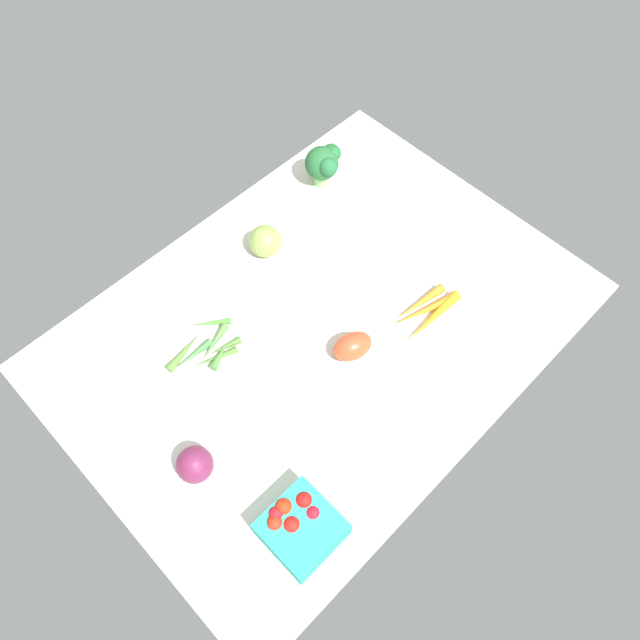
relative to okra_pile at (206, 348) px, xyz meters
The scene contains 8 objects.
tablecloth 23.50cm from the okra_pile, 30.52° to the right, with size 104.00×76.00×2.00cm, color silver.
okra_pile is the anchor object (origin of this frame).
carrot_bunch 45.45cm from the okra_pile, 34.26° to the right, with size 16.18×7.34×2.42cm.
heirloom_tomato_green 27.01cm from the okra_pile, 21.27° to the left, with size 7.13×7.13×7.13cm, color #88A34D.
roma_tomato 28.95cm from the okra_pile, 46.44° to the right, with size 8.16×5.47×5.47cm, color #D04A28.
berry_basket 40.15cm from the okra_pile, 105.87° to the right, with size 11.94×11.94×6.49cm.
red_onion_center 24.64cm from the okra_pile, 133.21° to the right, with size 6.70×6.70×6.70cm, color #71244A.
broccoli_head 50.62cm from the okra_pile, 17.21° to the left, with size 9.10×8.87×10.52cm.
Camera 1 is at (-45.07, -45.45, 113.21)cm, focal length 35.20 mm.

